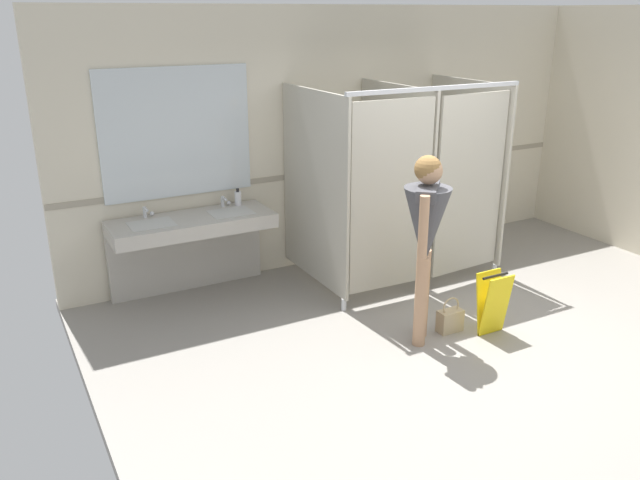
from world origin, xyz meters
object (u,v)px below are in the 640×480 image
(person_standing, at_px, (426,227))
(wet_floor_sign, at_px, (493,303))
(soap_dispenser, at_px, (238,198))
(handbag, at_px, (450,320))

(person_standing, bearing_deg, wet_floor_sign, -17.66)
(soap_dispenser, distance_m, wet_floor_sign, 2.77)
(handbag, distance_m, soap_dispenser, 2.49)
(person_standing, bearing_deg, soap_dispenser, 114.15)
(person_standing, bearing_deg, handbag, 0.67)
(person_standing, relative_size, wet_floor_sign, 2.89)
(handbag, xyz_separation_m, wet_floor_sign, (0.30, -0.21, 0.19))
(soap_dispenser, relative_size, wet_floor_sign, 0.31)
(soap_dispenser, bearing_deg, handbag, -58.24)
(soap_dispenser, height_order, wet_floor_sign, soap_dispenser)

